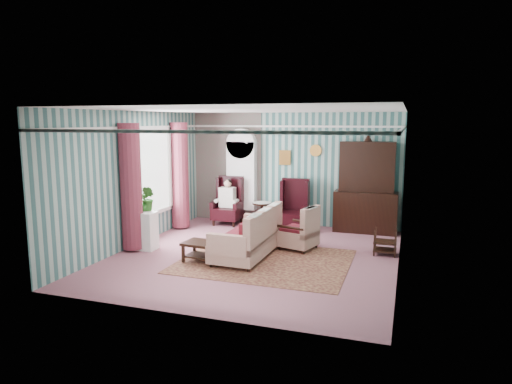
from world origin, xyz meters
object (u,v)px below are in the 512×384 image
(nest_table, at_px, (385,242))
(floral_armchair, at_px, (298,227))
(wingback_left, at_px, (227,201))
(bookcase, at_px, (242,181))
(round_side_table, at_px, (262,214))
(sofa, at_px, (247,235))
(coffee_table, at_px, (205,252))
(dresser_hutch, at_px, (366,184))
(wingback_right, at_px, (293,205))
(plant_stand, at_px, (143,231))
(seated_woman, at_px, (227,202))

(nest_table, distance_m, floral_armchair, 1.79)
(wingback_left, relative_size, nest_table, 2.31)
(bookcase, relative_size, floral_armchair, 2.38)
(round_side_table, bearing_deg, sofa, -78.37)
(round_side_table, height_order, coffee_table, round_side_table)
(dresser_hutch, xyz_separation_m, wingback_right, (-1.75, -0.27, -0.55))
(plant_stand, relative_size, floral_armchair, 0.85)
(bookcase, xyz_separation_m, coffee_table, (0.57, -3.55, -0.93))
(floral_armchair, height_order, coffee_table, floral_armchair)
(nest_table, distance_m, plant_stand, 5.02)
(seated_woman, xyz_separation_m, plant_stand, (-0.80, -2.75, -0.19))
(seated_woman, bearing_deg, round_side_table, 9.46)
(wingback_left, relative_size, coffee_table, 1.50)
(coffee_table, bearing_deg, sofa, 43.53)
(bookcase, bearing_deg, wingback_left, -122.66)
(bookcase, distance_m, seated_woman, 0.70)
(sofa, bearing_deg, coffee_table, 135.05)
(wingback_right, relative_size, plant_stand, 1.56)
(wingback_right, distance_m, nest_table, 2.81)
(bookcase, distance_m, floral_armchair, 3.00)
(dresser_hutch, xyz_separation_m, coffee_table, (-2.68, -3.43, -0.99))
(wingback_right, bearing_deg, round_side_table, 169.99)
(wingback_left, distance_m, plant_stand, 2.87)
(coffee_table, bearing_deg, seated_woman, 104.62)
(dresser_hutch, relative_size, floral_armchair, 2.51)
(coffee_table, bearing_deg, nest_table, 26.31)
(seated_woman, xyz_separation_m, sofa, (1.46, -2.55, -0.14))
(plant_stand, bearing_deg, nest_table, 13.84)
(seated_woman, relative_size, round_side_table, 1.97)
(coffee_table, bearing_deg, wingback_left, 104.62)
(dresser_hutch, bearing_deg, sofa, -125.89)
(round_side_table, relative_size, coffee_table, 0.72)
(wingback_left, distance_m, seated_woman, 0.04)
(wingback_right, height_order, floral_armchair, wingback_right)
(seated_woman, height_order, plant_stand, seated_woman)
(nest_table, xyz_separation_m, plant_stand, (-4.87, -1.20, 0.13))
(sofa, bearing_deg, wingback_right, -5.04)
(round_side_table, bearing_deg, plant_stand, -120.38)
(dresser_hutch, distance_m, nest_table, 2.11)
(nest_table, relative_size, sofa, 0.27)
(plant_stand, bearing_deg, wingback_right, 47.16)
(seated_woman, bearing_deg, nest_table, -20.85)
(seated_woman, relative_size, sofa, 0.59)
(wingback_left, xyz_separation_m, wingback_right, (1.75, 0.00, 0.00))
(plant_stand, bearing_deg, bookcase, 71.51)
(wingback_left, xyz_separation_m, coffee_table, (0.82, -3.16, -0.43))
(round_side_table, distance_m, coffee_table, 3.31)
(nest_table, distance_m, sofa, 2.81)
(bookcase, relative_size, coffee_table, 2.68)
(seated_woman, xyz_separation_m, round_side_table, (0.90, 0.15, -0.29))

